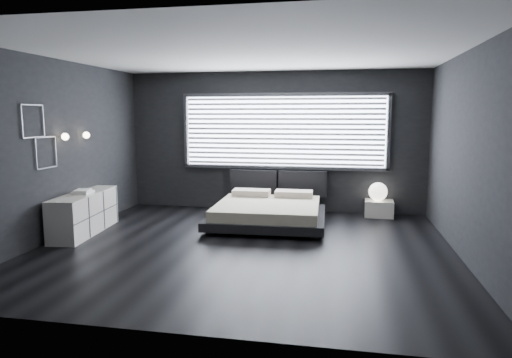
# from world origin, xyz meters

# --- Properties ---
(room) EXTENTS (6.04, 6.00, 2.80)m
(room) POSITION_xyz_m (0.00, 0.00, 1.40)
(room) COLOR black
(room) RESTS_ON ground
(window) EXTENTS (4.14, 0.09, 1.52)m
(window) POSITION_xyz_m (0.20, 2.70, 1.61)
(window) COLOR white
(window) RESTS_ON ground
(headboard) EXTENTS (1.96, 0.16, 0.52)m
(headboard) POSITION_xyz_m (0.11, 2.64, 0.57)
(headboard) COLOR black
(headboard) RESTS_ON ground
(sconce_near) EXTENTS (0.18, 0.11, 0.11)m
(sconce_near) POSITION_xyz_m (-2.88, 0.05, 1.60)
(sconce_near) COLOR silver
(sconce_near) RESTS_ON ground
(sconce_far) EXTENTS (0.18, 0.11, 0.11)m
(sconce_far) POSITION_xyz_m (-2.88, 0.65, 1.60)
(sconce_far) COLOR silver
(sconce_far) RESTS_ON ground
(wall_art_upper) EXTENTS (0.01, 0.48, 0.48)m
(wall_art_upper) POSITION_xyz_m (-2.98, -0.55, 1.85)
(wall_art_upper) COLOR #47474C
(wall_art_upper) RESTS_ON ground
(wall_art_lower) EXTENTS (0.01, 0.48, 0.48)m
(wall_art_lower) POSITION_xyz_m (-2.98, -0.30, 1.38)
(wall_art_lower) COLOR #47474C
(wall_art_lower) RESTS_ON ground
(bed) EXTENTS (2.05, 1.97, 0.52)m
(bed) POSITION_xyz_m (0.11, 1.43, 0.24)
(bed) COLOR black
(bed) RESTS_ON ground
(nightstand) EXTENTS (0.55, 0.46, 0.31)m
(nightstand) POSITION_xyz_m (2.09, 2.50, 0.16)
(nightstand) COLOR white
(nightstand) RESTS_ON ground
(orb_lamp) EXTENTS (0.35, 0.35, 0.35)m
(orb_lamp) POSITION_xyz_m (2.06, 2.47, 0.49)
(orb_lamp) COLOR white
(orb_lamp) RESTS_ON nightstand
(dresser) EXTENTS (0.64, 1.71, 0.67)m
(dresser) POSITION_xyz_m (-2.78, 0.31, 0.33)
(dresser) COLOR white
(dresser) RESTS_ON ground
(book_stack) EXTENTS (0.30, 0.38, 0.07)m
(book_stack) POSITION_xyz_m (-2.76, 0.25, 0.70)
(book_stack) COLOR white
(book_stack) RESTS_ON dresser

